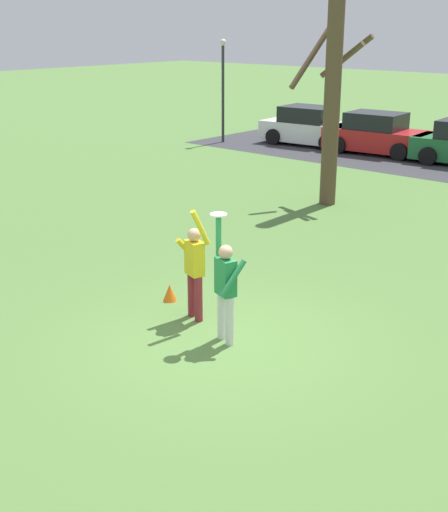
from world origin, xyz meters
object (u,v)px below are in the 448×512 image
Objects in this scene: person_defender at (195,266)px; lamppost_by_lot at (223,81)px; frisbee_disc at (219,214)px; parked_car_white at (310,127)px; parked_car_red at (378,135)px; field_cone_orange at (170,293)px; bare_tree_tall at (332,98)px; person_catcher at (226,285)px.

lamppost_by_lot reaches higher than person_defender.
parked_car_white is at bearing 120.25° from frisbee_disc.
parked_car_red is at bearing 17.22° from lamppost_by_lot.
lamppost_by_lot is at bearing 128.30° from field_cone_orange.
person_defender is 1.39m from frisbee_disc.
bare_tree_tall is (-3.57, 8.66, 0.87)m from frisbee_disc.
field_cone_orange is (-1.93, 0.61, -0.82)m from person_catcher.
lamppost_by_lot is at bearing 148.73° from person_defender.
bare_tree_tall reaches higher than parked_car_red.
bare_tree_tall is (6.08, -7.89, 2.23)m from parked_car_white.
person_catcher is 9.72m from bare_tree_tall.
bare_tree_tall is at bearing 102.91° from field_cone_orange.
person_catcher reaches higher than person_defender.
parked_car_white is 0.99× the size of lamppost_by_lot.
parked_car_white is at bearing 116.38° from field_cone_orange.
person_defender is at bearing -50.01° from lamppost_by_lot.
parked_car_red is at bearing 111.33° from frisbee_disc.
field_cone_orange is at bearing 1.06° from person_catcher.
lamppost_by_lot is (-13.05, 14.70, 1.60)m from person_catcher.
frisbee_disc is 19.47m from lamppost_by_lot.
bare_tree_tall is 11.03m from lamppost_by_lot.
person_catcher is at bearing -66.55° from bare_tree_tall.
field_cone_orange is at bearing 162.44° from frisbee_disc.
lamppost_by_lot is at bearing -167.65° from parked_car_red.
bare_tree_tall reaches higher than field_cone_orange.
person_catcher is 1.07m from person_defender.
parked_car_red is (3.17, 0.06, 0.00)m from parked_car_white.
frisbee_disc reaches higher than person_defender.
frisbee_disc is (-0.21, 0.07, 1.11)m from person_catcher.
bare_tree_tall is (-2.78, 8.39, 1.98)m from person_defender.
lamppost_by_lot is at bearing 131.27° from frisbee_disc.
person_catcher is at bearing -73.00° from parked_car_red.
person_defender reaches higher than field_cone_orange.
parked_car_red is 13.24× the size of field_cone_orange.
lamppost_by_lot is at bearing 147.19° from bare_tree_tall.
bare_tree_tall is 1.33× the size of lamppost_by_lot.
person_defender is at bearing 161.25° from frisbee_disc.
parked_car_white is at bearing 30.96° from lamppost_by_lot.
parked_car_white is 3.17m from parked_car_red.
frisbee_disc is (0.80, -0.27, 1.11)m from person_defender.
person_catcher reaches higher than parked_car_white.
lamppost_by_lot reaches higher than frisbee_disc.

